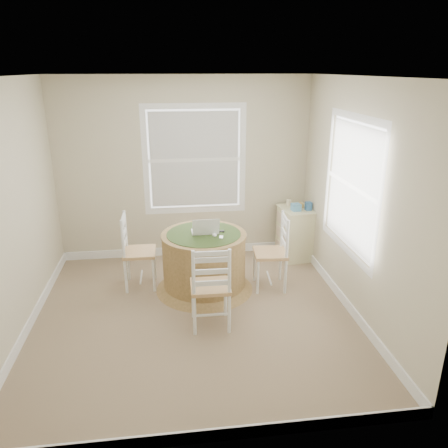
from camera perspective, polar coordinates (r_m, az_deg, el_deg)
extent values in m
cube|color=#897657|center=(5.11, -3.85, -12.02)|extent=(3.60, 3.60, 0.02)
cube|color=white|center=(4.35, -4.67, 18.79)|extent=(3.60, 3.60, 0.02)
cube|color=#C1B498|center=(6.31, -5.22, 7.05)|extent=(3.60, 0.02, 2.60)
cube|color=#C1B498|center=(2.89, -2.03, -8.70)|extent=(3.60, 0.02, 2.60)
cube|color=#C1B498|center=(4.82, -26.21, 1.06)|extent=(0.02, 3.60, 2.60)
cube|color=#C1B498|center=(4.99, 17.02, 2.84)|extent=(0.02, 3.60, 2.60)
cube|color=white|center=(6.67, -4.88, -3.44)|extent=(3.60, 0.02, 0.12)
cube|color=white|center=(3.66, -1.80, -25.86)|extent=(3.60, 0.02, 0.12)
cube|color=white|center=(5.31, -23.97, -11.71)|extent=(0.02, 3.60, 0.12)
cube|color=white|center=(5.46, 15.52, -9.71)|extent=(0.02, 3.60, 0.12)
cylinder|color=#A07B48|center=(5.50, -2.61, -4.61)|extent=(1.03, 1.03, 0.67)
cone|color=#A07B48|center=(5.67, -2.55, -8.05)|extent=(1.23, 1.23, 0.07)
cylinder|color=#A07B48|center=(5.38, -2.66, -1.45)|extent=(1.05, 1.05, 0.03)
cylinder|color=#314A20|center=(5.37, -2.67, -1.29)|extent=(0.91, 0.91, 0.01)
cone|color=#314A20|center=(5.39, -2.66, -1.85)|extent=(1.01, 1.01, 0.10)
cube|color=white|center=(5.43, -2.51, -1.03)|extent=(0.33, 0.23, 0.02)
cube|color=silver|center=(5.42, -2.51, -0.93)|extent=(0.27, 0.13, 0.00)
cube|color=black|center=(5.25, -2.37, -0.41)|extent=(0.33, 0.07, 0.21)
ellipsoid|color=white|center=(5.31, -1.26, -1.43)|extent=(0.08, 0.11, 0.03)
cube|color=#B7BABF|center=(5.25, -0.38, -1.76)|extent=(0.06, 0.10, 0.02)
cube|color=black|center=(5.42, -0.30, -1.00)|extent=(0.07, 0.06, 0.02)
cube|color=beige|center=(6.52, 9.26, -1.24)|extent=(0.46, 0.59, 0.74)
cube|color=beige|center=(6.40, 9.45, 1.95)|extent=(0.49, 0.62, 0.02)
cube|color=beige|center=(6.53, 7.54, -3.23)|extent=(0.07, 0.46, 0.16)
cube|color=beige|center=(6.45, 7.63, -1.36)|extent=(0.07, 0.46, 0.16)
cube|color=beige|center=(6.37, 7.72, 0.46)|extent=(0.07, 0.46, 0.16)
cube|color=#5799C7|center=(6.28, 9.39, 2.19)|extent=(0.13, 0.13, 0.10)
cube|color=gold|center=(6.44, 9.57, 2.43)|extent=(0.16, 0.12, 0.06)
cube|color=#35689F|center=(6.33, 10.96, 2.31)|extent=(0.09, 0.09, 0.12)
cylinder|color=beige|center=(6.49, 8.46, 2.75)|extent=(0.07, 0.07, 0.09)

